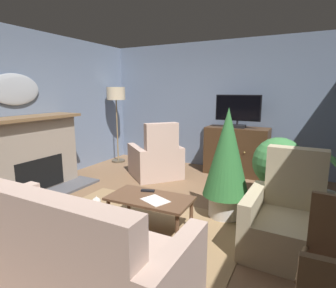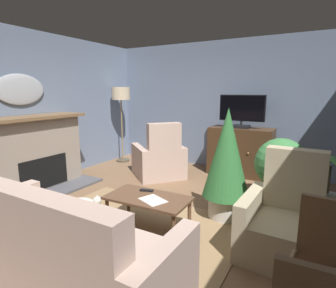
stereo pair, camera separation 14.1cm
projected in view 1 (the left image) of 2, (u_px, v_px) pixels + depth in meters
The scene contains 19 objects.
ground_plane at pixel (154, 218), 3.65m from camera, with size 5.70×6.11×0.04m, color brown.
wall_back at pixel (220, 106), 5.83m from camera, with size 5.70×0.10×2.68m, color slate.
wall_left at pixel (20, 110), 4.57m from camera, with size 0.10×6.11×2.68m, color slate.
rug_central at pixel (134, 229), 3.32m from camera, with size 2.55×1.83×0.01m, color #8E704C.
fireplace at pixel (31, 156), 4.48m from camera, with size 0.91×1.76×1.26m.
wall_mirror_oval at pixel (15, 89), 4.39m from camera, with size 0.06×0.86×0.51m, color #B2B7BF.
tv_cabinet at pixel (236, 152), 5.47m from camera, with size 1.21×0.58×0.95m.
television at pixel (238, 110), 5.27m from camera, with size 0.87×0.20×0.64m.
coffee_table at pixel (150, 201), 3.23m from camera, with size 1.01×0.56×0.42m.
tv_remote at pixel (148, 191), 3.40m from camera, with size 0.17×0.05×0.02m, color black.
folded_newspaper at pixel (155, 200), 3.12m from camera, with size 0.30×0.22×0.01m, color silver.
sofa_floral at pixel (66, 253), 2.30m from camera, with size 2.16×0.86×0.94m.
armchair_beside_cabinet at pixel (290, 222), 2.80m from camera, with size 0.89×0.85×1.06m.
armchair_facing_sofa at pixel (156, 160), 5.30m from camera, with size 1.26×1.25×1.09m.
potted_plant_on_hearth_side at pixel (278, 164), 4.09m from camera, with size 0.76×0.76×0.98m.
potted_plant_small_fern_corner at pixel (227, 159), 3.52m from camera, with size 0.60×0.60×1.46m.
potted_plant_leafy_by_curtain at pixel (322, 200), 3.66m from camera, with size 0.77×0.74×0.84m.
cat at pixel (81, 204), 3.83m from camera, with size 0.61×0.46×0.19m.
floor_lamp at pixel (116, 99), 6.21m from camera, with size 0.42×0.42×1.74m.
Camera 1 is at (1.74, -2.92, 1.66)m, focal length 29.13 mm.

